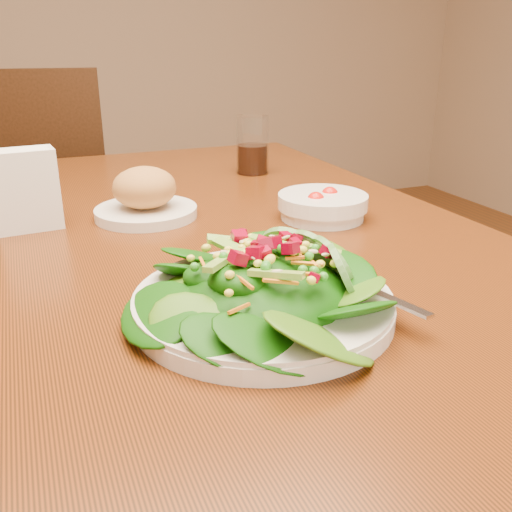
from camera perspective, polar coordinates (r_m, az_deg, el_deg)
dining_table at (r=0.96m, az=-5.35°, el=-3.30°), size 0.90×1.40×0.75m
chair_far at (r=1.92m, az=-20.50°, el=3.63°), size 0.51×0.52×0.96m
salad_plate at (r=0.64m, az=1.52°, el=-3.11°), size 0.30×0.30×0.09m
bread_plate at (r=1.01m, az=-11.03°, el=5.81°), size 0.18×0.18×0.09m
tomato_bowl at (r=0.99m, az=6.67°, el=5.02°), size 0.15×0.15×0.05m
drinking_glass at (r=1.31m, az=-0.36°, el=10.65°), size 0.07×0.07×0.13m
napkin_holder at (r=0.99m, az=-22.10°, el=6.35°), size 0.10×0.06×0.13m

